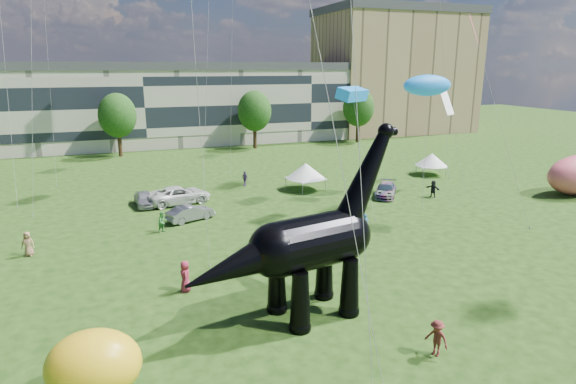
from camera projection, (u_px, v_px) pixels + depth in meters
name	position (u px, v px, depth m)	size (l,w,h in m)	color
ground	(394.00, 318.00, 24.70)	(220.00, 220.00, 0.00)	#16330C
terrace_row	(143.00, 108.00, 76.85)	(78.00, 11.00, 12.00)	beige
apartment_block	(394.00, 74.00, 94.21)	(28.00, 18.00, 22.00)	tan
tree_mid_left	(117.00, 112.00, 67.27)	(5.20, 5.20, 9.44)	#382314
tree_mid_right	(254.00, 108.00, 73.90)	(5.20, 5.20, 9.44)	#382314
tree_far_right	(359.00, 105.00, 79.86)	(5.20, 5.20, 9.44)	#382314
dinosaur_sculpture	(305.00, 247.00, 24.06)	(12.32, 4.47, 10.04)	black
car_silver	(144.00, 199.00, 44.32)	(1.60, 3.98, 1.36)	#BCBCC1
car_grey	(190.00, 213.00, 40.12)	(1.41, 4.05, 1.33)	gray
car_white	(179.00, 195.00, 45.12)	(2.69, 5.84, 1.62)	silver
car_dark	(386.00, 190.00, 47.54)	(1.86, 4.57, 1.33)	#595960
gazebo_near	(306.00, 171.00, 49.89)	(4.93, 4.93, 2.82)	white
gazebo_far	(431.00, 160.00, 56.73)	(4.71, 4.71, 2.58)	white
inflatable_yellow	(94.00, 365.00, 18.53)	(3.61, 2.78, 2.78)	yellow
visitors	(257.00, 223.00, 36.96)	(45.43, 34.66, 1.85)	#5B3981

